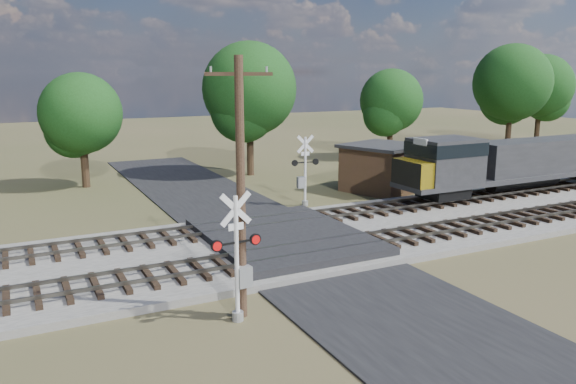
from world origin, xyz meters
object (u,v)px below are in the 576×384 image
crossing_signal_near (239,268)px  crossing_signal_far (304,177)px  equipment_shed (383,167)px  utility_pole (241,184)px

crossing_signal_near → crossing_signal_far: 16.62m
crossing_signal_near → equipment_shed: bearing=37.3°
crossing_signal_near → crossing_signal_far: bearing=49.7°
crossing_signal_near → equipment_shed: crossing_signal_near is taller
crossing_signal_near → utility_pole: size_ratio=0.51×
crossing_signal_far → equipment_shed: size_ratio=0.72×
crossing_signal_near → equipment_shed: (16.71, 15.08, -0.18)m
crossing_signal_far → crossing_signal_near: bearing=59.4°
equipment_shed → crossing_signal_near: bearing=-157.5°
crossing_signal_near → utility_pole: 2.78m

